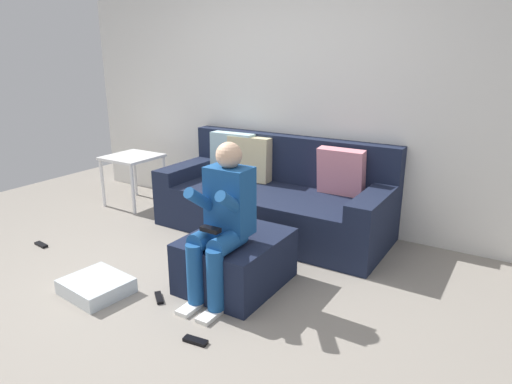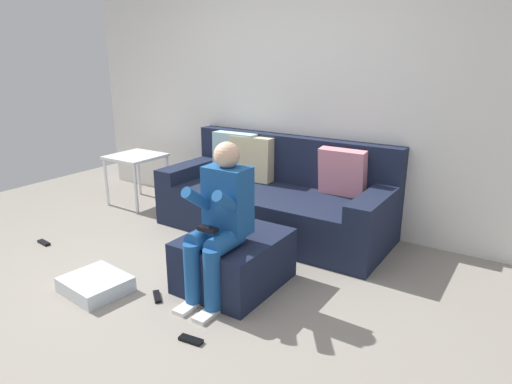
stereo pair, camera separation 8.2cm
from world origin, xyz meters
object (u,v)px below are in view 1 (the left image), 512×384
at_px(ottoman, 236,260).
at_px(storage_bin, 96,286).
at_px(remote_near_ottoman, 195,341).
at_px(person_seated, 222,219).
at_px(side_table, 132,163).
at_px(remote_by_storage_bin, 159,298).
at_px(couch_sectional, 274,198).
at_px(remote_under_side_table, 41,245).

xyz_separation_m(ottoman, storage_bin, (-0.79, -0.65, -0.14)).
bearing_deg(remote_near_ottoman, storage_bin, 168.37).
xyz_separation_m(ottoman, remote_near_ottoman, (0.20, -0.73, -0.19)).
distance_m(person_seated, side_table, 2.39).
distance_m(remote_near_ottoman, remote_by_storage_bin, 0.60).
bearing_deg(remote_near_ottoman, person_seated, 101.10).
relative_size(couch_sectional, ottoman, 2.90).
xyz_separation_m(storage_bin, remote_near_ottoman, (0.99, -0.08, -0.04)).
distance_m(couch_sectional, ottoman, 1.17).
bearing_deg(couch_sectional, person_seated, -75.77).
height_order(storage_bin, remote_under_side_table, storage_bin).
relative_size(side_table, remote_under_side_table, 3.65).
xyz_separation_m(person_seated, side_table, (-2.09, 1.15, -0.11)).
bearing_deg(side_table, storage_bin, -51.65).
height_order(couch_sectional, storage_bin, couch_sectional).
bearing_deg(couch_sectional, remote_by_storage_bin, -91.17).
height_order(storage_bin, remote_near_ottoman, storage_bin).
relative_size(storage_bin, remote_under_side_table, 2.87).
height_order(storage_bin, side_table, side_table).
bearing_deg(remote_near_ottoman, ottoman, 98.09).
height_order(couch_sectional, person_seated, person_seated).
relative_size(remote_near_ottoman, remote_by_storage_bin, 0.99).
bearing_deg(person_seated, remote_near_ottoman, -71.98).
bearing_deg(person_seated, storage_bin, -150.80).
xyz_separation_m(couch_sectional, side_table, (-1.76, -0.16, 0.17)).
bearing_deg(person_seated, couch_sectional, 104.23).
bearing_deg(ottoman, remote_near_ottoman, -74.99).
height_order(side_table, remote_near_ottoman, side_table).
height_order(side_table, remote_under_side_table, side_table).
distance_m(couch_sectional, person_seated, 1.39).
bearing_deg(remote_by_storage_bin, storage_bin, -119.85).
relative_size(couch_sectional, remote_under_side_table, 14.25).
bearing_deg(side_table, ottoman, -24.93).
xyz_separation_m(couch_sectional, ottoman, (0.31, -1.12, -0.13)).
height_order(ottoman, person_seated, person_seated).
height_order(ottoman, storage_bin, ottoman).
relative_size(couch_sectional, remote_near_ottoman, 14.32).
relative_size(ottoman, remote_near_ottoman, 4.93).
distance_m(ottoman, storage_bin, 1.04).
bearing_deg(remote_by_storage_bin, person_seated, 76.37).
distance_m(person_seated, storage_bin, 1.08).
distance_m(storage_bin, remote_by_storage_bin, 0.48).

